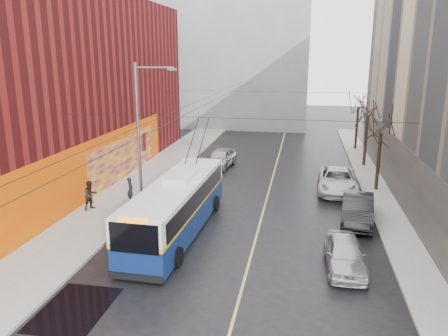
% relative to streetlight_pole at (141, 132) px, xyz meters
% --- Properties ---
extents(ground, '(140.00, 140.00, 0.00)m').
position_rel_streetlight_pole_xyz_m(ground, '(6.14, -10.00, -4.85)').
color(ground, black).
rests_on(ground, ground).
extents(sidewalk_left, '(4.00, 60.00, 0.15)m').
position_rel_streetlight_pole_xyz_m(sidewalk_left, '(-1.86, 2.00, -4.77)').
color(sidewalk_left, gray).
rests_on(sidewalk_left, ground).
extents(sidewalk_right, '(2.00, 60.00, 0.15)m').
position_rel_streetlight_pole_xyz_m(sidewalk_right, '(15.14, 2.00, -4.77)').
color(sidewalk_right, gray).
rests_on(sidewalk_right, ground).
extents(lane_line, '(0.12, 50.00, 0.01)m').
position_rel_streetlight_pole_xyz_m(lane_line, '(7.64, 4.00, -4.84)').
color(lane_line, '#BFB74C').
rests_on(lane_line, ground).
extents(building_left, '(12.11, 36.00, 14.00)m').
position_rel_streetlight_pole_xyz_m(building_left, '(-9.85, 3.99, 2.14)').
color(building_left, '#5F1313').
rests_on(building_left, ground).
extents(building_far, '(20.50, 12.10, 18.00)m').
position_rel_streetlight_pole_xyz_m(building_far, '(0.14, 34.99, 4.17)').
color(building_far, gray).
rests_on(building_far, ground).
extents(streetlight_pole, '(2.65, 0.60, 9.00)m').
position_rel_streetlight_pole_xyz_m(streetlight_pole, '(0.00, 0.00, 0.00)').
color(streetlight_pole, slate).
rests_on(streetlight_pole, ground).
extents(catenary_wires, '(18.00, 60.00, 0.22)m').
position_rel_streetlight_pole_xyz_m(catenary_wires, '(3.60, 4.77, 1.40)').
color(catenary_wires, black).
extents(tree_near, '(3.20, 3.20, 6.40)m').
position_rel_streetlight_pole_xyz_m(tree_near, '(15.14, 6.00, 0.13)').
color(tree_near, black).
rests_on(tree_near, ground).
extents(tree_mid, '(3.20, 3.20, 6.68)m').
position_rel_streetlight_pole_xyz_m(tree_mid, '(15.14, 13.00, 0.41)').
color(tree_mid, black).
rests_on(tree_mid, ground).
extents(tree_far, '(3.20, 3.20, 6.57)m').
position_rel_streetlight_pole_xyz_m(tree_far, '(15.14, 20.00, 0.30)').
color(tree_far, black).
rests_on(tree_far, ground).
extents(puddle, '(2.49, 3.51, 0.01)m').
position_rel_streetlight_pole_xyz_m(puddle, '(1.54, -11.65, -4.84)').
color(puddle, black).
rests_on(puddle, ground).
extents(pigeons_flying, '(3.47, 1.65, 0.18)m').
position_rel_streetlight_pole_xyz_m(pigeons_flying, '(2.88, -0.13, 2.59)').
color(pigeons_flying, slate).
extents(trolleybus, '(3.00, 11.73, 5.52)m').
position_rel_streetlight_pole_xyz_m(trolleybus, '(3.34, -3.73, -3.31)').
color(trolleybus, navy).
rests_on(trolleybus, ground).
extents(parked_car_a, '(1.85, 4.29, 1.44)m').
position_rel_streetlight_pole_xyz_m(parked_car_a, '(11.96, -6.38, -4.12)').
color(parked_car_a, '#BABBBF').
rests_on(parked_car_a, ground).
extents(parked_car_b, '(2.26, 5.06, 1.61)m').
position_rel_streetlight_pole_xyz_m(parked_car_b, '(13.14, -0.46, -4.04)').
color(parked_car_b, '#232325').
rests_on(parked_car_b, ground).
extents(parked_car_c, '(2.78, 5.85, 1.61)m').
position_rel_streetlight_pole_xyz_m(parked_car_c, '(12.40, 5.43, -4.04)').
color(parked_car_c, silver).
rests_on(parked_car_c, ground).
extents(following_car, '(2.53, 4.98, 1.63)m').
position_rel_streetlight_pole_xyz_m(following_car, '(2.93, 10.62, -4.03)').
color(following_car, '#A5A6A9').
rests_on(following_car, ground).
extents(pedestrian_a, '(0.58, 0.70, 1.66)m').
position_rel_streetlight_pole_xyz_m(pedestrian_a, '(-0.97, 0.22, -3.87)').
color(pedestrian_a, black).
rests_on(pedestrian_a, sidewalk_left).
extents(pedestrian_b, '(1.03, 1.11, 1.82)m').
position_rel_streetlight_pole_xyz_m(pedestrian_b, '(-2.85, -1.52, -3.79)').
color(pedestrian_b, black).
rests_on(pedestrian_b, sidewalk_left).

